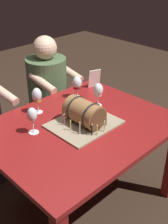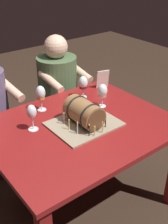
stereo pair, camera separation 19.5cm
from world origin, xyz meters
The scene contains 9 objects.
ground_plane centered at (0.00, 0.00, 0.00)m, with size 8.00×8.00×0.00m, color #332319.
dining_table centered at (0.00, 0.00, 0.63)m, with size 1.26×1.01×0.74m.
barrel_cake centered at (0.02, -0.02, 0.82)m, with size 0.45×0.37×0.19m.
wine_glass_empty centered at (-0.28, 0.14, 0.87)m, with size 0.07×0.07×0.19m.
wine_glass_red centered at (0.28, 0.32, 0.86)m, with size 0.08×0.08×0.18m.
wine_glass_amber centered at (-0.10, 0.34, 0.87)m, with size 0.07×0.07×0.20m.
wine_glass_rose centered at (0.30, 0.11, 0.86)m, with size 0.07×0.07×0.19m.
menu_card centered at (0.53, 0.37, 0.82)m, with size 0.11×0.01×0.16m, color silver.
person_seated_right centered at (0.34, 0.79, 0.55)m, with size 0.42×0.50×1.14m.
Camera 1 is at (-1.17, -1.24, 1.80)m, focal length 46.47 mm.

